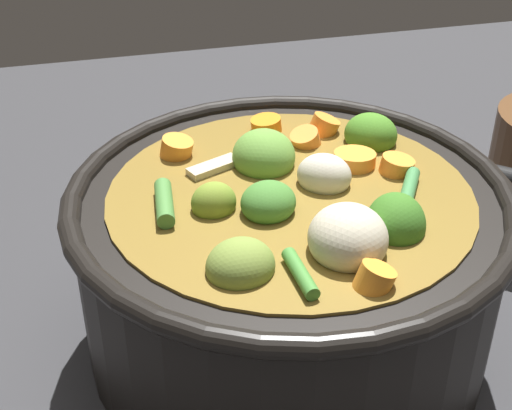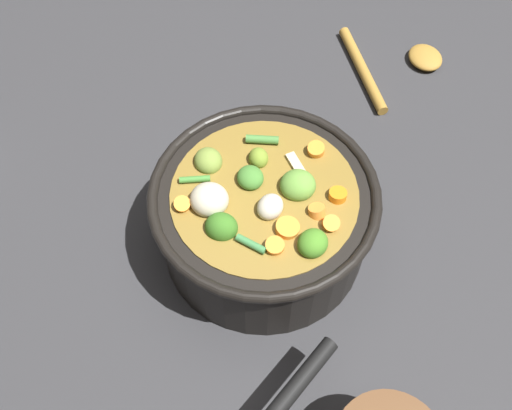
{
  "view_description": "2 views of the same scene",
  "coord_description": "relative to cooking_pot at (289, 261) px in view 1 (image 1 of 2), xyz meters",
  "views": [
    {
      "loc": [
        0.11,
        0.36,
        0.35
      ],
      "look_at": [
        0.02,
        -0.02,
        0.1
      ],
      "focal_mm": 51.92,
      "sensor_mm": 36.0,
      "label": 1
    },
    {
      "loc": [
        -0.37,
        0.02,
        0.66
      ],
      "look_at": [
        -0.01,
        0.01,
        0.1
      ],
      "focal_mm": 39.92,
      "sensor_mm": 36.0,
      "label": 2
    }
  ],
  "objects": [
    {
      "name": "cooking_pot",
      "position": [
        0.0,
        0.0,
        0.0
      ],
      "size": [
        0.27,
        0.27,
        0.14
      ],
      "color": "black",
      "rests_on": "ground_plane"
    },
    {
      "name": "ground_plane",
      "position": [
        0.0,
        -0.0,
        -0.06
      ],
      "size": [
        1.1,
        1.1,
        0.0
      ],
      "primitive_type": "plane",
      "color": "#2D2D30"
    }
  ]
}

